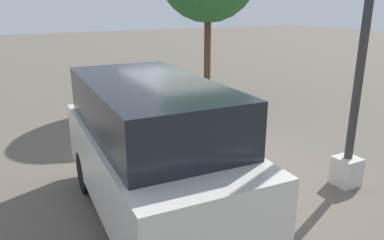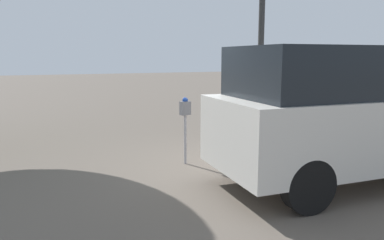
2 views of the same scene
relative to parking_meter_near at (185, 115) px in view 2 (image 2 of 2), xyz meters
name	(u,v)px [view 2 (image 2 of 2)]	position (x,y,z in m)	size (l,w,h in m)	color
ground_plane	(230,167)	(0.70, -0.54, -0.97)	(80.00, 80.00, 0.00)	#60564C
parking_meter_near	(185,115)	(0.00, 0.00, 0.00)	(0.22, 0.14, 1.31)	#9E9EA3
parking_meter_far	(377,96)	(5.22, 0.12, 0.14)	(0.22, 0.14, 1.50)	#9E9EA3
lamp_post	(261,51)	(2.73, 1.60, 1.26)	(0.44, 0.44, 6.79)	beige
parked_van	(347,111)	(1.99, -2.06, 0.24)	(4.52, 2.11, 2.23)	beige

